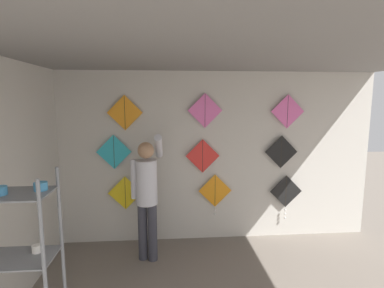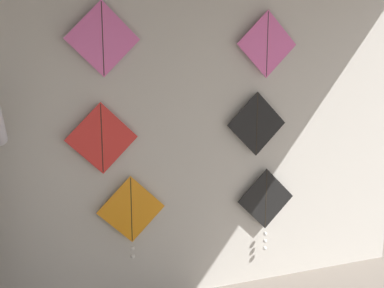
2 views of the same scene
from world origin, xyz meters
name	(u,v)px [view 1 (image 1 of 2)]	position (x,y,z in m)	size (l,w,h in m)	color
back_panel	(207,157)	(0.00, 4.09, 1.40)	(5.56, 0.06, 2.80)	beige
ceiling_slab	(238,47)	(0.00, 2.03, 2.82)	(5.56, 4.86, 0.04)	gray
shelf_rack	(9,261)	(-1.94, 1.62, 1.05)	(0.75, 0.41, 1.78)	slate
shopkeeper	(147,190)	(-0.96, 3.45, 1.06)	(0.46, 0.60, 1.87)	#383842
kite_0	(125,193)	(-1.35, 4.00, 0.85)	(0.55, 0.01, 0.55)	yellow
kite_1	(215,192)	(0.12, 4.00, 0.83)	(0.55, 0.04, 0.69)	orange
kite_2	(286,194)	(1.34, 4.00, 0.77)	(0.55, 0.04, 0.76)	black
kite_3	(114,152)	(-1.50, 4.00, 1.53)	(0.55, 0.01, 0.55)	#28B2C6
kite_4	(203,156)	(-0.09, 4.00, 1.44)	(0.55, 0.01, 0.55)	red
kite_5	(281,152)	(1.23, 4.00, 1.49)	(0.55, 0.01, 0.55)	black
kite_6	(125,113)	(-1.31, 4.00, 2.15)	(0.55, 0.01, 0.55)	orange
kite_7	(205,111)	(-0.05, 4.00, 2.18)	(0.55, 0.01, 0.55)	pink
kite_8	(288,111)	(1.30, 4.00, 2.16)	(0.55, 0.01, 0.55)	pink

